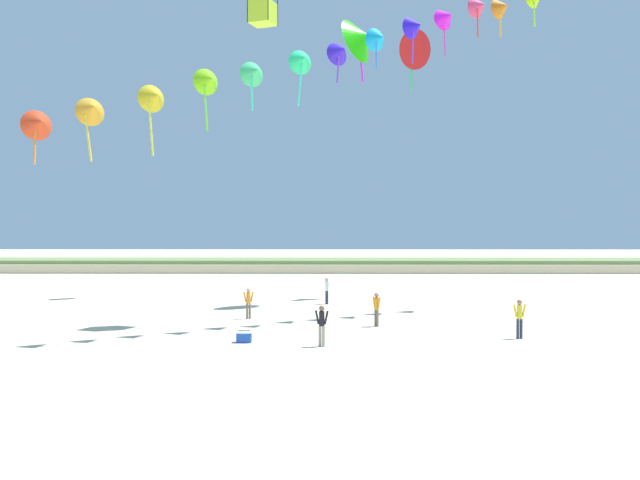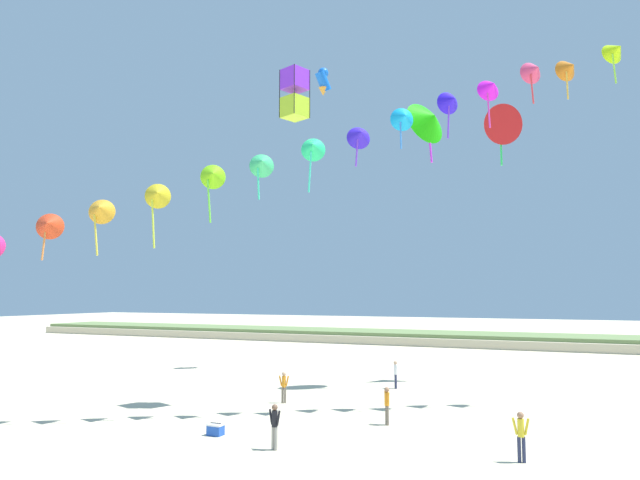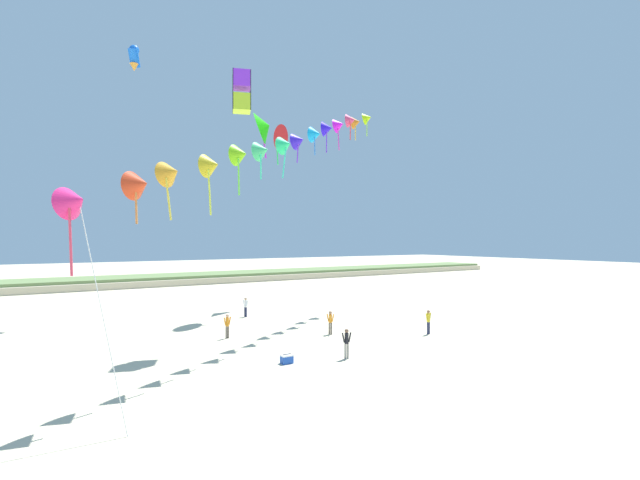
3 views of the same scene
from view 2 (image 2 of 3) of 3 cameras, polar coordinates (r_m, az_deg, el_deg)
The scene contains 12 objects.
dune_ridge at distance 62.46m, azimuth 17.76°, elevation -9.50°, with size 120.00×9.06×1.22m.
person_near_left at distance 24.20m, azimuth 6.71°, elevation -15.88°, with size 0.37×0.47×1.51m.
person_near_right at distance 19.99m, azimuth 19.46°, elevation -17.75°, with size 0.55×0.21×1.56m.
person_mid_center at distance 33.17m, azimuth 7.57°, elevation -13.00°, with size 0.32×0.51×1.54m.
person_far_left at distance 20.45m, azimuth -4.56°, elevation -17.82°, with size 0.53×0.21×1.52m.
person_far_right at distance 28.72m, azimuth -3.63°, elevation -14.26°, with size 0.52×0.20×1.50m.
kite_banner_string at distance 26.13m, azimuth 1.42°, elevation 10.12°, with size 25.47×17.56×17.98m.
large_kite_low_lead at distance 29.38m, azimuth -2.55°, elevation 14.39°, with size 1.41×1.41×2.47m.
large_kite_mid_trail at distance 34.74m, azimuth 10.91°, elevation 11.76°, with size 2.94×3.25×4.05m.
large_kite_high_solo at distance 44.37m, azimuth 0.32°, elevation 15.65°, with size 1.32×1.55×2.15m.
large_kite_outer_drift at distance 38.73m, azimuth 17.59°, elevation 10.90°, with size 2.85×2.41×3.98m.
beach_cooler at distance 22.84m, azimuth -10.40°, elevation -18.14°, with size 0.58×0.41×0.46m.
Camera 2 is at (6.84, -12.41, 5.25)m, focal length 32.00 mm.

